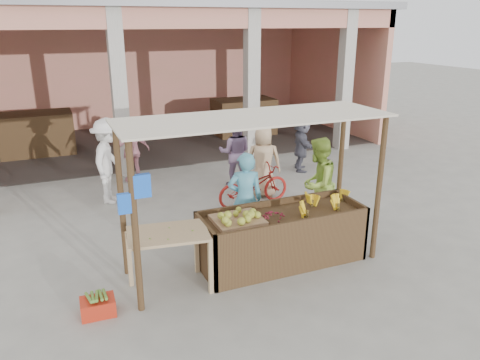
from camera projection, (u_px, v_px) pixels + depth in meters
name	position (u px, v px, depth m)	size (l,w,h in m)	color
ground	(253.00, 267.00, 7.36)	(60.00, 60.00, 0.00)	gray
market_building	(135.00, 55.00, 14.30)	(14.40, 6.40, 4.20)	#DF8374
fruit_stall	(282.00, 239.00, 7.42)	(2.60, 0.95, 0.80)	#4C381E
stall_awning	(251.00, 145.00, 6.77)	(4.09, 1.35, 2.39)	#4C381E
banana_heap	(323.00, 203.00, 7.55)	(1.03, 0.56, 0.19)	yellow
melon_tray	(238.00, 216.00, 7.04)	(0.74, 0.64, 0.20)	#A37954
berry_heap	(271.00, 215.00, 7.14)	(0.48, 0.39, 0.15)	maroon
side_table	(168.00, 242.00, 6.53)	(1.20, 0.89, 0.90)	tan
papaya_pile	(167.00, 225.00, 6.45)	(0.77, 0.44, 0.22)	#5D9631
red_crate	(98.00, 307.00, 6.15)	(0.44, 0.32, 0.23)	#B72713
plantain_bundle	(97.00, 297.00, 6.10)	(0.34, 0.24, 0.07)	#588430
produce_sacks	(259.00, 149.00, 13.04)	(0.79, 0.74, 0.60)	maroon
vendor_blue	(245.00, 196.00, 7.90)	(0.66, 0.48, 1.75)	#53A7C5
vendor_green	(318.00, 182.00, 8.49)	(0.88, 0.51, 1.82)	#96BB3F
motorcycle	(253.00, 185.00, 9.75)	(1.69, 0.58, 0.88)	maroon
shopper_a	(108.00, 158.00, 9.73)	(1.26, 0.63, 1.96)	white
shopper_b	(132.00, 149.00, 11.07)	(0.94, 0.50, 1.60)	pink
shopper_c	(263.00, 157.00, 10.12)	(0.85, 0.55, 1.76)	tan
shopper_d	(302.00, 142.00, 11.93)	(1.40, 0.57, 1.51)	#545260
shopper_f	(235.00, 149.00, 10.81)	(0.85, 0.49, 1.74)	gray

